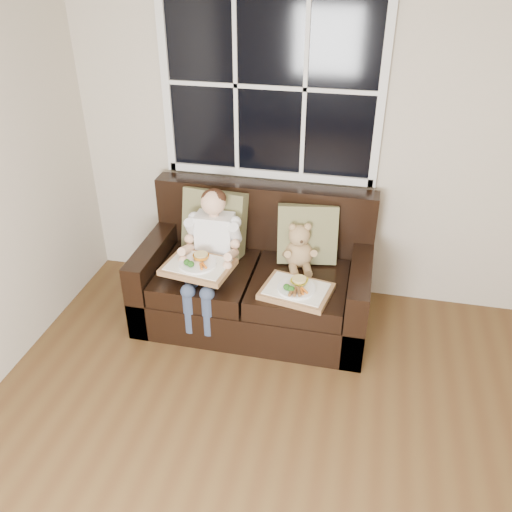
% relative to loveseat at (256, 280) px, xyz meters
% --- Properties ---
extents(room_walls, '(4.52, 5.02, 2.71)m').
position_rel_loveseat_xyz_m(room_walls, '(0.74, -2.02, 1.28)').
color(room_walls, '#C0B59F').
rests_on(room_walls, ground).
extents(window_back, '(1.62, 0.04, 1.37)m').
position_rel_loveseat_xyz_m(window_back, '(-0.00, 0.46, 1.34)').
color(window_back, black).
rests_on(window_back, room_walls).
extents(loveseat, '(1.70, 0.92, 0.96)m').
position_rel_loveseat_xyz_m(loveseat, '(0.00, 0.00, 0.00)').
color(loveseat, black).
rests_on(loveseat, ground).
extents(pillow_left, '(0.52, 0.29, 0.50)m').
position_rel_loveseat_xyz_m(pillow_left, '(-0.36, 0.15, 0.39)').
color(pillow_left, olive).
rests_on(pillow_left, loveseat).
extents(pillow_right, '(0.47, 0.27, 0.45)m').
position_rel_loveseat_xyz_m(pillow_right, '(0.36, 0.15, 0.36)').
color(pillow_right, olive).
rests_on(pillow_right, loveseat).
extents(child, '(0.40, 0.60, 0.90)m').
position_rel_loveseat_xyz_m(child, '(-0.31, -0.12, 0.34)').
color(child, white).
rests_on(child, loveseat).
extents(teddy_bear, '(0.25, 0.30, 0.37)m').
position_rel_loveseat_xyz_m(teddy_bear, '(0.31, 0.05, 0.29)').
color(teddy_bear, '#A18855').
rests_on(teddy_bear, loveseat).
extents(tray_left, '(0.51, 0.42, 0.11)m').
position_rel_loveseat_xyz_m(tray_left, '(-0.35, -0.30, 0.27)').
color(tray_left, '#A07648').
rests_on(tray_left, child).
extents(tray_right, '(0.52, 0.43, 0.11)m').
position_rel_loveseat_xyz_m(tray_right, '(0.35, -0.31, 0.17)').
color(tray_right, '#A07648').
rests_on(tray_right, loveseat).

